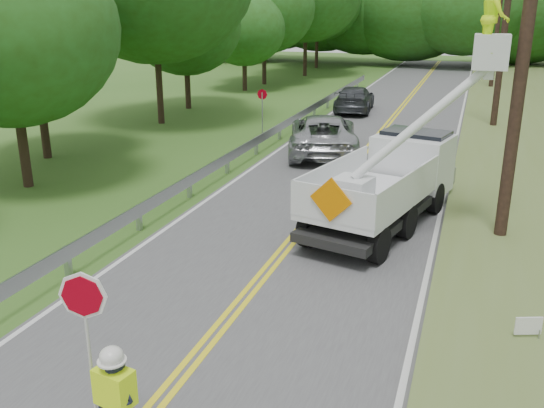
% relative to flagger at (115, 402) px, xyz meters
% --- Properties ---
extents(road, '(7.20, 96.00, 0.03)m').
position_rel_flagger_xyz_m(road, '(-0.14, 14.56, -0.95)').
color(road, '#4D4D4F').
rests_on(road, ground).
extents(guardrail, '(0.18, 48.00, 0.77)m').
position_rel_flagger_xyz_m(guardrail, '(-4.16, 15.46, -0.40)').
color(guardrail, '#999CA0').
rests_on(guardrail, ground).
extents(utility_poles, '(1.60, 43.30, 10.00)m').
position_rel_flagger_xyz_m(utility_poles, '(4.86, 17.57, 4.31)').
color(utility_poles, black).
rests_on(utility_poles, ground).
extents(treeline_left, '(10.56, 56.85, 11.61)m').
position_rel_flagger_xyz_m(treeline_left, '(-10.93, 28.99, 5.06)').
color(treeline_left, '#332319').
rests_on(treeline_left, ground).
extents(treeline_horizon, '(56.76, 14.08, 10.63)m').
position_rel_flagger_xyz_m(treeline_horizon, '(-0.23, 56.76, 4.54)').
color(treeline_horizon, '#264D15').
rests_on(treeline_horizon, ground).
extents(flagger, '(1.07, 0.49, 2.62)m').
position_rel_flagger_xyz_m(flagger, '(0.00, 0.00, 0.00)').
color(flagger, '#191E33').
rests_on(flagger, road).
extents(bucket_truck, '(4.49, 6.62, 6.28)m').
position_rel_flagger_xyz_m(bucket_truck, '(2.21, 10.73, 0.51)').
color(bucket_truck, black).
rests_on(bucket_truck, road).
extents(suv_silver, '(3.98, 6.15, 1.57)m').
position_rel_flagger_xyz_m(suv_silver, '(-1.73, 17.54, -0.15)').
color(suv_silver, '#A5A9AC').
rests_on(suv_silver, road).
extents(suv_darkgrey, '(2.39, 4.99, 1.40)m').
position_rel_flagger_xyz_m(suv_darkgrey, '(-2.51, 27.83, -0.24)').
color(suv_darkgrey, '#373B3F').
rests_on(suv_darkgrey, road).
extents(stop_sign_permanent, '(0.47, 0.06, 2.21)m').
position_rel_flagger_xyz_m(stop_sign_permanent, '(-5.05, 19.52, 0.48)').
color(stop_sign_permanent, '#999CA0').
rests_on(stop_sign_permanent, ground).
extents(yard_sign, '(0.45, 0.19, 0.68)m').
position_rel_flagger_xyz_m(yard_sign, '(5.19, 4.56, -0.47)').
color(yard_sign, white).
rests_on(yard_sign, ground).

